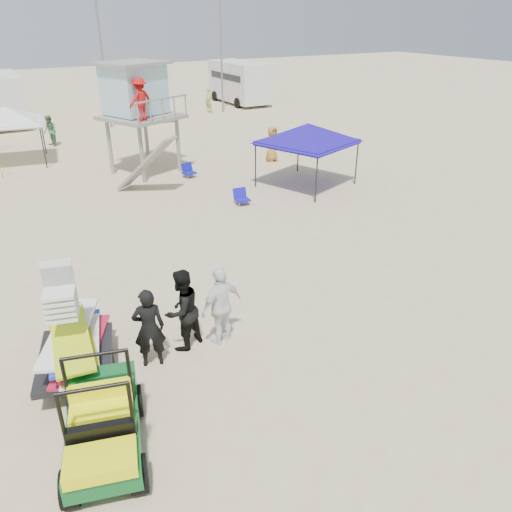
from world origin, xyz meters
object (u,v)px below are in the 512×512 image
utility_cart (101,419)px  lifeguard_tower (136,94)px  surf_trailer (71,340)px  man_left (149,328)px  canopy_blue (308,127)px

utility_cart → lifeguard_tower: bearing=69.8°
surf_trailer → man_left: 1.55m
man_left → canopy_blue: 13.32m
man_left → canopy_blue: bearing=-124.3°
surf_trailer → lifeguard_tower: size_ratio=0.58×
surf_trailer → canopy_blue: size_ratio=0.67×
canopy_blue → utility_cart: bearing=-137.2°
man_left → canopy_blue: canopy_blue is taller
utility_cart → man_left: size_ratio=1.40×
surf_trailer → canopy_blue: bearing=35.9°
canopy_blue → man_left: bearing=-139.2°
surf_trailer → man_left: size_ratio=1.53×
surf_trailer → lifeguard_tower: bearing=66.8°
lifeguard_tower → canopy_blue: bearing=-44.8°
man_left → canopy_blue: (10.00, 8.64, 1.65)m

